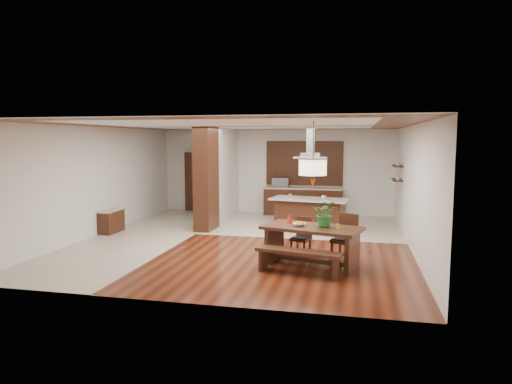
% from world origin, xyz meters
% --- Properties ---
extents(room_shell, '(9.00, 9.04, 2.92)m').
position_xyz_m(room_shell, '(0.00, 0.00, 2.06)').
color(room_shell, '#3B160A').
rests_on(room_shell, ground).
extents(tile_hallway, '(2.50, 9.00, 0.01)m').
position_xyz_m(tile_hallway, '(-2.75, 0.00, 0.01)').
color(tile_hallway, beige).
rests_on(tile_hallway, ground).
extents(tile_kitchen, '(5.50, 4.00, 0.01)m').
position_xyz_m(tile_kitchen, '(1.25, 2.50, 0.01)').
color(tile_kitchen, beige).
rests_on(tile_kitchen, ground).
extents(soffit_band, '(8.00, 9.00, 0.02)m').
position_xyz_m(soffit_band, '(0.00, 0.00, 2.88)').
color(soffit_band, '#402310').
rests_on(soffit_band, room_shell).
extents(partition_pier, '(0.45, 1.00, 2.90)m').
position_xyz_m(partition_pier, '(-1.40, 1.20, 1.45)').
color(partition_pier, black).
rests_on(partition_pier, ground).
extents(partition_stub, '(0.18, 2.40, 2.90)m').
position_xyz_m(partition_stub, '(-1.40, 3.30, 1.45)').
color(partition_stub, silver).
rests_on(partition_stub, ground).
extents(hallway_console, '(0.37, 0.88, 0.63)m').
position_xyz_m(hallway_console, '(-3.81, 0.20, 0.32)').
color(hallway_console, black).
rests_on(hallway_console, ground).
extents(hallway_doorway, '(1.10, 0.20, 2.10)m').
position_xyz_m(hallway_doorway, '(-2.70, 4.40, 1.05)').
color(hallway_doorway, black).
rests_on(hallway_doorway, ground).
extents(rear_counter, '(2.60, 0.62, 0.95)m').
position_xyz_m(rear_counter, '(1.00, 4.20, 0.48)').
color(rear_counter, black).
rests_on(rear_counter, ground).
extents(kitchen_window, '(2.60, 0.08, 1.50)m').
position_xyz_m(kitchen_window, '(1.00, 4.46, 1.75)').
color(kitchen_window, '#9B5B2E').
rests_on(kitchen_window, room_shell).
extents(shelf_lower, '(0.26, 0.90, 0.04)m').
position_xyz_m(shelf_lower, '(3.87, 2.60, 1.40)').
color(shelf_lower, black).
rests_on(shelf_lower, room_shell).
extents(shelf_upper, '(0.26, 0.90, 0.04)m').
position_xyz_m(shelf_upper, '(3.87, 2.60, 1.80)').
color(shelf_upper, black).
rests_on(shelf_upper, room_shell).
extents(dining_table, '(2.12, 1.45, 0.81)m').
position_xyz_m(dining_table, '(1.88, -1.92, 0.59)').
color(dining_table, black).
rests_on(dining_table, ground).
extents(dining_bench, '(1.71, 0.73, 0.47)m').
position_xyz_m(dining_bench, '(1.69, -2.59, 0.23)').
color(dining_bench, black).
rests_on(dining_bench, ground).
extents(dining_chair_left, '(0.48, 0.48, 0.86)m').
position_xyz_m(dining_chair_left, '(1.57, -1.22, 0.43)').
color(dining_chair_left, black).
rests_on(dining_chair_left, ground).
extents(dining_chair_right, '(0.59, 0.59, 1.00)m').
position_xyz_m(dining_chair_right, '(2.50, -1.48, 0.50)').
color(dining_chair_right, black).
rests_on(dining_chair_right, ground).
extents(pendant_lantern, '(0.64, 0.64, 1.31)m').
position_xyz_m(pendant_lantern, '(1.88, -1.92, 2.25)').
color(pendant_lantern, '#FFE4C3').
rests_on(pendant_lantern, room_shell).
extents(foliage_plant, '(0.52, 0.46, 0.54)m').
position_xyz_m(foliage_plant, '(2.14, -1.90, 1.07)').
color(foliage_plant, '#226727').
rests_on(foliage_plant, dining_table).
extents(fruit_bowl, '(0.29, 0.29, 0.06)m').
position_xyz_m(fruit_bowl, '(1.62, -1.94, 0.84)').
color(fruit_bowl, beige).
rests_on(fruit_bowl, dining_table).
extents(napkin_cone, '(0.16, 0.16, 0.21)m').
position_xyz_m(napkin_cone, '(1.38, -1.67, 0.91)').
color(napkin_cone, '#AF1D0C').
rests_on(napkin_cone, dining_table).
extents(gold_ornament, '(0.10, 0.10, 0.11)m').
position_xyz_m(gold_ornament, '(2.39, -2.14, 0.86)').
color(gold_ornament, gold).
rests_on(gold_ornament, dining_table).
extents(kitchen_island, '(2.30, 1.30, 0.90)m').
position_xyz_m(kitchen_island, '(1.46, 1.83, 0.46)').
color(kitchen_island, black).
rests_on(kitchen_island, ground).
extents(range_hood, '(0.90, 0.55, 0.87)m').
position_xyz_m(range_hood, '(1.46, 1.83, 2.46)').
color(range_hood, silver).
rests_on(range_hood, room_shell).
extents(island_cup, '(0.15, 0.15, 0.10)m').
position_xyz_m(island_cup, '(1.85, 1.72, 0.95)').
color(island_cup, white).
rests_on(island_cup, kitchen_island).
extents(microwave, '(0.57, 0.40, 0.31)m').
position_xyz_m(microwave, '(0.23, 4.23, 1.10)').
color(microwave, silver).
rests_on(microwave, rear_counter).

